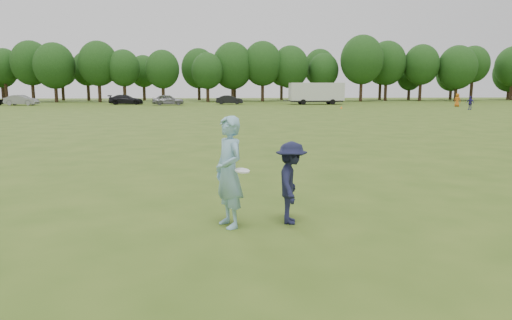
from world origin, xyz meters
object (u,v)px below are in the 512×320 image
object	(u,v)px
defender	(291,183)
car_d	(126,100)
field_cone	(341,107)
car_f	(230,100)
car_e	(168,100)
cargo_trailer	(316,92)
player_far_c	(457,100)
car_b	(21,100)
thrower	(229,172)
player_far_b	(470,103)

from	to	relation	value
defender	car_d	xyz separation A→B (m)	(-14.80, 61.07, -0.08)
field_cone	car_f	bearing A→B (deg)	131.53
defender	car_e	size ratio (longest dim) A/B	0.35
car_e	cargo_trailer	bearing A→B (deg)	-94.64
player_far_c	car_b	world-z (taller)	player_far_c
car_b	car_e	xyz separation A→B (m)	(20.58, -0.83, 0.03)
car_b	car_e	distance (m)	20.60
car_d	cargo_trailer	world-z (taller)	cargo_trailer
car_e	car_f	bearing A→B (deg)	-81.16
defender	cargo_trailer	size ratio (longest dim) A/B	0.18
thrower	player_far_b	bearing A→B (deg)	120.51
player_far_b	car_f	xyz separation A→B (m)	(-27.11, 18.89, -0.10)
thrower	car_f	world-z (taller)	thrower
car_f	thrower	bearing A→B (deg)	-174.70
thrower	cargo_trailer	bearing A→B (deg)	141.08
thrower	cargo_trailer	size ratio (longest dim) A/B	0.23
car_b	car_f	distance (m)	29.54
thrower	field_cone	size ratio (longest dim) A/B	6.99
cargo_trailer	car_b	bearing A→B (deg)	-179.64
car_f	cargo_trailer	world-z (taller)	cargo_trailer
car_f	car_b	bearing A→B (deg)	100.42
car_d	field_cone	distance (m)	32.25
thrower	field_cone	bearing A→B (deg)	137.07
player_far_b	car_d	size ratio (longest dim) A/B	0.31
defender	car_f	distance (m)	60.84
player_far_b	car_e	distance (m)	39.52
player_far_b	car_e	world-z (taller)	car_e
cargo_trailer	defender	bearing A→B (deg)	-102.83
car_b	field_cone	bearing A→B (deg)	-101.95
car_b	car_f	size ratio (longest dim) A/B	1.11
player_far_c	defender	bearing A→B (deg)	112.74
player_far_b	player_far_c	world-z (taller)	player_far_c
player_far_b	car_f	size ratio (longest dim) A/B	0.38
player_far_b	car_e	bearing A→B (deg)	-148.98
car_e	field_cone	distance (m)	25.21
player_far_c	field_cone	bearing A→B (deg)	66.61
car_e	field_cone	xyz separation A→B (m)	(22.05, -12.22, -0.62)
player_far_c	car_d	bearing A→B (deg)	39.99
cargo_trailer	thrower	bearing A→B (deg)	-103.89
car_b	car_e	size ratio (longest dim) A/B	0.99
defender	car_d	distance (m)	62.84
defender	cargo_trailer	distance (m)	60.85
field_cone	car_d	bearing A→B (deg)	152.14
car_b	cargo_trailer	bearing A→B (deg)	-84.57
field_cone	cargo_trailer	xyz separation A→B (m)	(-0.20, 13.32, 1.63)
player_far_c	car_f	xyz separation A→B (m)	(-29.77, 11.16, -0.22)
defender	cargo_trailer	world-z (taller)	cargo_trailer
car_f	field_cone	bearing A→B (deg)	-131.51
thrower	car_f	bearing A→B (deg)	153.31
player_far_c	car_b	bearing A→B (deg)	45.16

